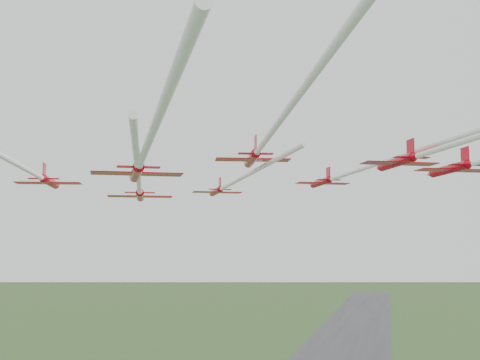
% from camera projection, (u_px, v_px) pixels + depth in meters
% --- Properties ---
extents(runway, '(38.00, 900.00, 0.04)m').
position_uv_depth(runway, '(345.00, 348.00, 279.45)').
color(runway, '#343437').
rests_on(runway, ground).
extents(jet_lead, '(26.20, 53.19, 2.62)m').
position_uv_depth(jet_lead, '(232.00, 183.00, 105.47)').
color(jet_lead, '#C20316').
extents(jet_row2_left, '(26.08, 62.58, 2.93)m').
position_uv_depth(jet_row2_left, '(139.00, 184.00, 86.45)').
color(jet_row2_left, '#C20316').
extents(jet_row2_right, '(26.23, 54.03, 2.56)m').
position_uv_depth(jet_row2_right, '(355.00, 171.00, 93.98)').
color(jet_row2_right, '#C20316').
extents(jet_row3_left, '(19.44, 54.38, 2.38)m').
position_uv_depth(jet_row3_left, '(21.00, 166.00, 68.26)').
color(jet_row3_left, '#C20316').
extents(jet_row3_mid, '(23.61, 65.36, 2.85)m').
position_uv_depth(jet_row3_mid, '(270.00, 134.00, 67.91)').
color(jet_row3_mid, '#C20316').
extents(jet_row4_left, '(25.73, 52.98, 2.97)m').
position_uv_depth(jet_row4_left, '(143.00, 155.00, 60.86)').
color(jet_row4_left, '#C20316').
extents(jet_row4_right, '(23.66, 48.98, 2.53)m').
position_uv_depth(jet_row4_right, '(455.00, 144.00, 61.98)').
color(jet_row4_right, '#C20316').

